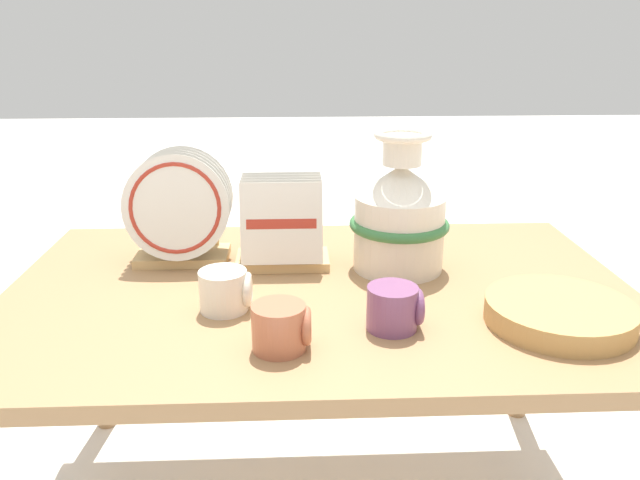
% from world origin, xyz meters
% --- Properties ---
extents(display_table, '(1.38, 0.88, 0.62)m').
position_xyz_m(display_table, '(0.00, 0.00, 0.56)').
color(display_table, '#9E754C').
rests_on(display_table, ground_plane).
extents(ceramic_vase, '(0.23, 0.23, 0.33)m').
position_xyz_m(ceramic_vase, '(0.19, 0.10, 0.76)').
color(ceramic_vase, silver).
rests_on(ceramic_vase, display_table).
extents(dish_rack_round_plates, '(0.25, 0.16, 0.27)m').
position_xyz_m(dish_rack_round_plates, '(-0.33, 0.17, 0.74)').
color(dish_rack_round_plates, tan).
rests_on(dish_rack_round_plates, display_table).
extents(dish_rack_square_plates, '(0.22, 0.15, 0.21)m').
position_xyz_m(dish_rack_square_plates, '(-0.08, 0.14, 0.70)').
color(dish_rack_square_plates, tan).
rests_on(dish_rack_square_plates, display_table).
extents(wicker_charger_stack, '(0.28, 0.28, 0.04)m').
position_xyz_m(wicker_charger_stack, '(0.46, -0.20, 0.64)').
color(wicker_charger_stack, tan).
rests_on(wicker_charger_stack, display_table).
extents(mug_terracotta_glaze, '(0.11, 0.10, 0.08)m').
position_xyz_m(mug_terracotta_glaze, '(-0.08, -0.27, 0.66)').
color(mug_terracotta_glaze, '#B76647').
rests_on(mug_terracotta_glaze, display_table).
extents(mug_plum_glaze, '(0.11, 0.10, 0.08)m').
position_xyz_m(mug_plum_glaze, '(0.13, -0.20, 0.66)').
color(mug_plum_glaze, '#7A4770').
rests_on(mug_plum_glaze, display_table).
extents(mug_cream_glaze, '(0.11, 0.10, 0.08)m').
position_xyz_m(mug_cream_glaze, '(-0.20, -0.11, 0.66)').
color(mug_cream_glaze, silver).
rests_on(mug_cream_glaze, display_table).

